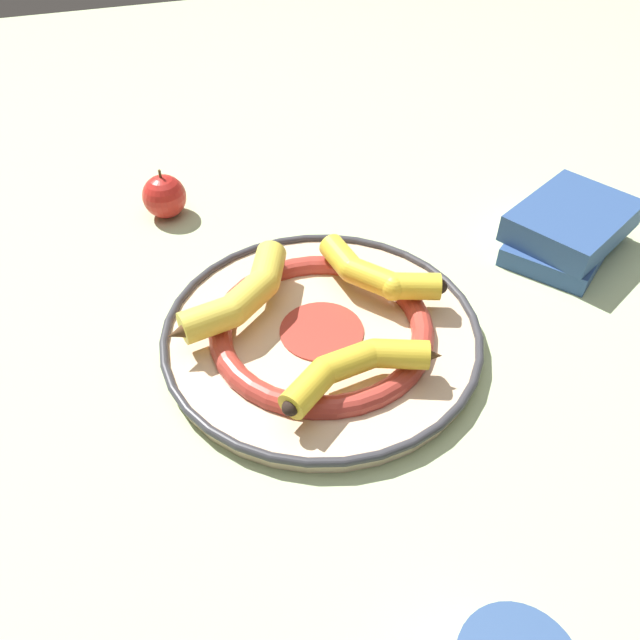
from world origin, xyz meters
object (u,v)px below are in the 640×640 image
at_px(banana_a, 373,273).
at_px(apple, 164,196).
at_px(banana_c, 241,296).
at_px(decorative_bowl, 320,332).
at_px(book_stack, 568,229).
at_px(banana_b, 356,367).

bearing_deg(banana_a, apple, 178.42).
distance_m(banana_a, banana_c, 0.17).
bearing_deg(decorative_bowl, banana_a, 28.36).
bearing_deg(book_stack, decorative_bowl, 155.98).
distance_m(decorative_bowl, book_stack, 0.41).
xyz_separation_m(decorative_bowl, banana_a, (0.09, 0.05, 0.04)).
xyz_separation_m(decorative_bowl, banana_c, (-0.08, 0.05, 0.04)).
distance_m(decorative_bowl, apple, 0.37).
xyz_separation_m(book_stack, apple, (-0.54, 0.27, -0.00)).
xyz_separation_m(banana_c, apple, (-0.06, 0.29, -0.02)).
bearing_deg(book_stack, apple, 119.20).
relative_size(banana_a, banana_c, 0.91).
height_order(banana_a, banana_b, banana_a).
bearing_deg(decorative_bowl, banana_c, 148.45).
xyz_separation_m(decorative_bowl, apple, (-0.14, 0.34, 0.02)).
xyz_separation_m(banana_c, book_stack, (0.48, 0.02, -0.02)).
distance_m(banana_a, book_stack, 0.32).
bearing_deg(banana_b, book_stack, -164.31).
bearing_deg(book_stack, banana_a, 150.49).
relative_size(banana_c, book_stack, 0.77).
bearing_deg(apple, book_stack, -26.39).
relative_size(decorative_bowl, book_stack, 1.75).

